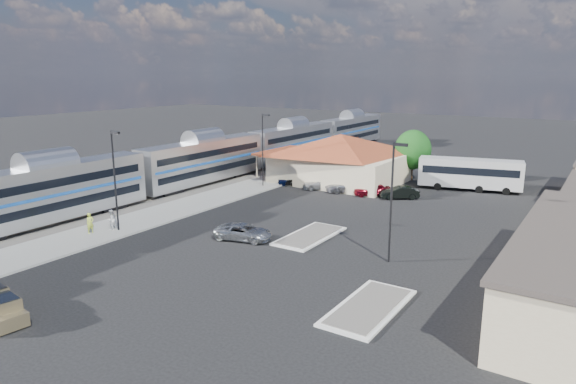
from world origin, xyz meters
The scene contains 22 objects.
ground centered at (0.00, 0.00, 0.00)m, with size 280.00×280.00×0.00m, color black.
railbed centered at (-21.00, 8.00, 0.06)m, with size 16.00×100.00×0.12m, color #4C4944.
platform centered at (-12.00, 6.00, 0.09)m, with size 5.50×92.00×0.18m, color gray.
passenger_train centered at (-18.00, 13.16, 2.87)m, with size 3.00×104.00×5.55m.
freight_cars centered at (-24.00, 2.75, 1.93)m, with size 2.80×46.00×4.00m.
station_depot centered at (-4.56, 24.00, 3.13)m, with size 18.35×12.24×6.20m.
traffic_island_south centered at (4.00, 2.00, 0.10)m, with size 3.30×7.50×0.21m.
traffic_island_north centered at (14.00, -8.00, 0.10)m, with size 3.30×7.50×0.21m.
lamp_plat_s centered at (-10.90, -6.00, 5.34)m, with size 1.08×0.25×9.00m.
lamp_plat_n centered at (-10.90, 16.00, 5.34)m, with size 1.08×0.25×9.00m.
lamp_lot centered at (12.10, 0.00, 5.34)m, with size 1.08×0.25×9.00m.
tree_depot centered at (3.00, 30.00, 4.02)m, with size 4.71×4.71×6.63m.
suv centered at (-0.30, -1.75, 0.69)m, with size 2.28×4.95×1.37m, color #A3A6AB.
coach_bus centered at (10.87, 27.97, 2.17)m, with size 12.04×5.07×3.78m.
person_a centered at (-12.23, -7.95, 1.10)m, with size 0.67×0.44×1.83m, color #CBDF45.
person_b centered at (-11.62, -6.25, 1.09)m, with size 0.88×0.69×1.81m, color white.
parked_car_a centered at (-8.50, 19.00, 0.65)m, with size 1.53×3.81×1.30m, color #0D1843.
parked_car_b centered at (-7.36, 19.30, 0.67)m, with size 1.42×4.09×1.35m, color black.
parked_car_c centered at (-4.16, 19.00, 0.73)m, with size 2.03×5.00×1.45m, color silver.
parked_car_d centered at (-0.96, 19.30, 0.76)m, with size 2.52×5.46×1.52m, color gray.
parked_car_e centered at (2.24, 19.00, 0.72)m, with size 1.71×4.24×1.45m, color maroon.
parked_car_f centered at (5.44, 19.30, 0.71)m, with size 1.50×4.30×1.42m, color black.
Camera 1 is at (25.33, -34.41, 13.76)m, focal length 32.00 mm.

